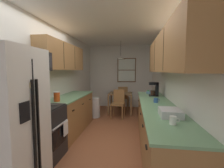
% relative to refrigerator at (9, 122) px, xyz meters
% --- Properties ---
extents(ground_plane, '(12.00, 12.00, 0.00)m').
position_rel_refrigerator_xyz_m(ground_plane, '(0.96, 2.19, -0.90)').
color(ground_plane, brown).
extents(wall_left, '(0.10, 9.00, 2.55)m').
position_rel_refrigerator_xyz_m(wall_left, '(-0.39, 2.19, 0.37)').
color(wall_left, silver).
rests_on(wall_left, ground).
extents(wall_right, '(0.10, 9.00, 2.55)m').
position_rel_refrigerator_xyz_m(wall_right, '(2.31, 2.19, 0.37)').
color(wall_right, silver).
rests_on(wall_right, ground).
extents(wall_back, '(4.40, 0.10, 2.55)m').
position_rel_refrigerator_xyz_m(wall_back, '(0.96, 4.84, 0.37)').
color(wall_back, silver).
rests_on(wall_back, ground).
extents(ceiling_slab, '(4.40, 9.00, 0.08)m').
position_rel_refrigerator_xyz_m(ceiling_slab, '(0.96, 2.19, 1.69)').
color(ceiling_slab, white).
extents(refrigerator, '(0.71, 0.73, 1.80)m').
position_rel_refrigerator_xyz_m(refrigerator, '(0.00, 0.00, 0.00)').
color(refrigerator, white).
rests_on(refrigerator, ground).
extents(stove_range, '(0.66, 0.66, 1.10)m').
position_rel_refrigerator_xyz_m(stove_range, '(-0.04, 0.71, -0.43)').
color(stove_range, black).
rests_on(stove_range, ground).
extents(microwave_over_range, '(0.39, 0.57, 0.32)m').
position_rel_refrigerator_xyz_m(microwave_over_range, '(-0.15, 0.71, 0.78)').
color(microwave_over_range, black).
extents(counter_left, '(0.64, 1.86, 0.90)m').
position_rel_refrigerator_xyz_m(counter_left, '(-0.04, 1.97, -0.45)').
color(counter_left, olive).
rests_on(counter_left, ground).
extents(upper_cabinets_left, '(0.33, 1.94, 0.63)m').
position_rel_refrigerator_xyz_m(upper_cabinets_left, '(-0.18, 1.92, 0.95)').
color(upper_cabinets_left, olive).
extents(counter_right, '(0.64, 3.28, 0.90)m').
position_rel_refrigerator_xyz_m(counter_right, '(1.96, 1.30, -0.45)').
color(counter_right, olive).
rests_on(counter_right, ground).
extents(upper_cabinets_right, '(0.33, 2.96, 0.68)m').
position_rel_refrigerator_xyz_m(upper_cabinets_right, '(2.10, 1.25, 0.94)').
color(upper_cabinets_right, olive).
extents(dining_table, '(0.83, 0.70, 0.72)m').
position_rel_refrigerator_xyz_m(dining_table, '(1.05, 3.82, -0.31)').
color(dining_table, brown).
rests_on(dining_table, ground).
extents(dining_chair_near, '(0.44, 0.44, 0.90)m').
position_rel_refrigerator_xyz_m(dining_chair_near, '(1.02, 3.26, -0.40)').
color(dining_chair_near, olive).
rests_on(dining_chair_near, ground).
extents(dining_chair_far, '(0.42, 0.42, 0.90)m').
position_rel_refrigerator_xyz_m(dining_chair_far, '(1.11, 4.38, -0.40)').
color(dining_chair_far, olive).
rests_on(dining_chair_far, ground).
extents(pendant_light, '(0.28, 0.28, 0.63)m').
position_rel_refrigerator_xyz_m(pendant_light, '(1.05, 3.82, 1.07)').
color(pendant_light, black).
extents(back_window, '(0.76, 0.05, 0.99)m').
position_rel_refrigerator_xyz_m(back_window, '(1.21, 4.76, 0.64)').
color(back_window, brown).
extents(trash_bin, '(0.33, 0.33, 0.64)m').
position_rel_refrigerator_xyz_m(trash_bin, '(0.26, 3.19, -0.58)').
color(trash_bin, silver).
rests_on(trash_bin, ground).
extents(storage_canister, '(0.12, 0.12, 0.20)m').
position_rel_refrigerator_xyz_m(storage_canister, '(-0.04, 1.27, 0.10)').
color(storage_canister, '#D84C19').
rests_on(storage_canister, counter_left).
extents(dish_towel, '(0.02, 0.16, 0.24)m').
position_rel_refrigerator_xyz_m(dish_towel, '(0.32, 0.88, -0.40)').
color(dish_towel, white).
extents(coffee_maker, '(0.22, 0.18, 0.34)m').
position_rel_refrigerator_xyz_m(coffee_maker, '(2.03, 2.24, 0.17)').
color(coffee_maker, black).
rests_on(coffee_maker, counter_right).
extents(mug_by_coffeemaker, '(0.11, 0.08, 0.10)m').
position_rel_refrigerator_xyz_m(mug_by_coffeemaker, '(1.96, 0.19, 0.05)').
color(mug_by_coffeemaker, white).
rests_on(mug_by_coffeemaker, counter_right).
extents(mug_spare, '(0.12, 0.08, 0.09)m').
position_rel_refrigerator_xyz_m(mug_spare, '(1.94, 1.43, 0.04)').
color(mug_spare, '#335999').
rests_on(mug_spare, counter_right).
extents(fruit_bowl, '(0.20, 0.20, 0.09)m').
position_rel_refrigerator_xyz_m(fruit_bowl, '(1.95, 2.66, 0.04)').
color(fruit_bowl, '#597F9E').
rests_on(fruit_bowl, counter_right).
extents(dish_rack, '(0.28, 0.34, 0.10)m').
position_rel_refrigerator_xyz_m(dish_rack, '(2.01, 0.52, 0.05)').
color(dish_rack, silver).
rests_on(dish_rack, counter_right).
extents(table_serving_bowl, '(0.17, 0.17, 0.06)m').
position_rel_refrigerator_xyz_m(table_serving_bowl, '(1.08, 3.79, -0.15)').
color(table_serving_bowl, silver).
rests_on(table_serving_bowl, dining_table).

